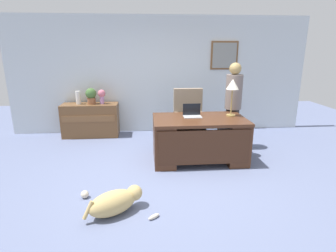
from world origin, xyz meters
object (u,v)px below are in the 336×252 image
Objects in this scene: dog_lying at (115,202)px; laptop at (192,113)px; desk at (199,138)px; vase_empty at (78,98)px; armchair at (189,121)px; desk_lamp at (233,87)px; potted_plant at (91,95)px; credenza at (91,120)px; person_standing at (233,105)px; dog_toy_bone at (154,217)px; dog_toy_ball at (85,194)px; dog_toy_plush at (130,190)px; vase_with_flowers at (102,95)px.

laptop is (1.22, 1.71, 0.69)m from dog_lying.
desk reaches higher than dog_lying.
armchair is at bearing -16.94° from vase_empty.
desk_lamp reaches higher than potted_plant.
credenza is 3.20m from person_standing.
person_standing is 10.60× the size of dog_toy_bone.
desk_lamp is at bearing -49.81° from armchair.
armchair reaches higher than laptop.
dog_lying is at bearing -75.52° from potted_plant.
dog_toy_ball is 1.07m from dog_toy_bone.
laptop is at bearing -94.86° from armchair.
laptop is 2.77m from vase_empty.
potted_plant reaches higher than dog_lying.
armchair reaches higher than desk.
desk is at bearing 49.33° from dog_lying.
armchair is 1.66× the size of dog_lying.
armchair is 2.54m from vase_empty.
laptop is at bearing 54.37° from dog_lying.
desk_lamp is at bearing 33.48° from dog_toy_plush.
vase_empty is 3.80m from dog_toy_bone.
desk_lamp is at bearing -0.87° from laptop.
dog_toy_bone is at bearing -107.47° from armchair.
desk_lamp reaches higher than desk.
laptop reaches higher than dog_lying.
vase_with_flowers is at bearing 139.70° from desk.
potted_plant is at bearing 97.50° from dog_toy_ball.
person_standing is 3.09m from dog_lying.
vase_empty is at bearing 109.18° from dog_lying.
person_standing is 0.99m from laptop.
potted_plant is (0.05, 0.00, 0.57)m from credenza.
dog_toy_bone is (1.34, -3.34, -0.35)m from credenza.
dog_toy_plush is at bearing -69.25° from credenza.
vase_with_flowers is (-1.93, 1.63, 0.54)m from desk.
vase_empty is 0.82× the size of potted_plant.
potted_plant reaches higher than vase_with_flowers.
armchair is 10.96× the size of dog_toy_ball.
desk_lamp is at bearing -26.15° from vase_empty.
dog_toy_ball reaches higher than dog_toy_plush.
armchair is 3.23× the size of potted_plant.
potted_plant is 2.23× the size of dog_toy_bone.
potted_plant is (-2.76, 1.49, -0.36)m from desk_lamp.
desk_lamp reaches higher than armchair.
laptop is 0.99× the size of vase_with_flowers.
vase_empty is at bearing 179.66° from credenza.
vase_empty reaches higher than dog_toy_plush.
vase_empty is at bearing 147.56° from laptop.
desk_lamp is 2.95m from vase_with_flowers.
credenza is 2.28m from armchair.
armchair reaches higher than credenza.
person_standing is at bearing 45.41° from dog_lying.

